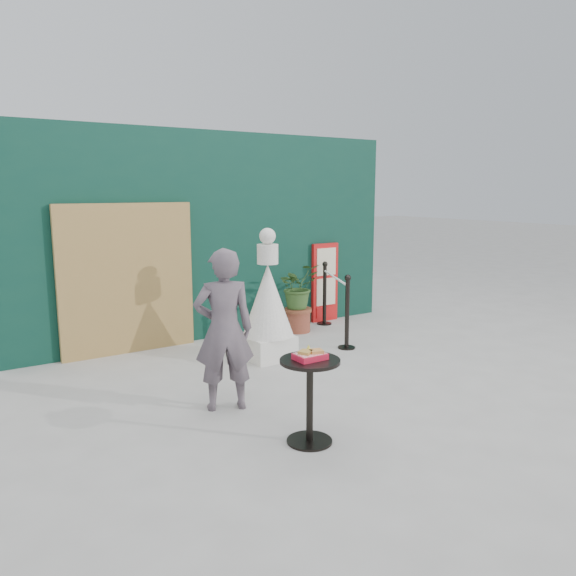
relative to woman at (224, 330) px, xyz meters
The scene contains 10 objects.
ground 1.56m from the woman, 20.38° to the right, with size 60.00×60.00×0.00m, color #ADAAA5.
back_wall 3.04m from the woman, 65.11° to the left, with size 6.00×0.30×3.00m, color #0B3228.
bamboo_fence 2.49m from the woman, 93.54° to the left, with size 1.80×0.08×2.00m, color tan.
woman is the anchor object (origin of this frame).
menu_board 4.02m from the woman, 38.37° to the left, with size 0.50×0.07×1.30m.
statue 1.73m from the woman, 43.97° to the left, with size 0.66×0.66×1.70m.
cafe_table 1.17m from the woman, 76.93° to the right, with size 0.52×0.52×0.75m.
food_basket 1.12m from the woman, 76.80° to the right, with size 0.26×0.19×0.11m.
planter 3.19m from the woman, 42.18° to the left, with size 0.62×0.54×1.06m.
stanchion_barrier 3.18m from the woman, 31.47° to the left, with size 0.84×1.54×1.03m.
Camera 1 is at (-3.68, -4.35, 2.17)m, focal length 35.00 mm.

